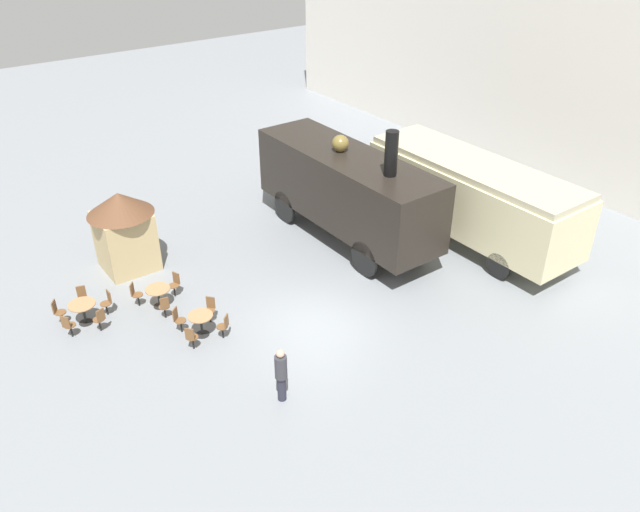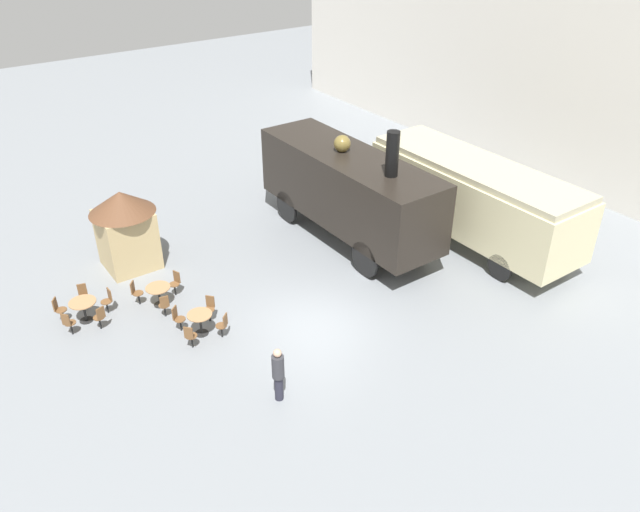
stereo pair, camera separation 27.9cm
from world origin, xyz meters
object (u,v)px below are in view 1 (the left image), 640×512
Objects in this scene: steam_locomotive at (347,187)px; cafe_table_near at (83,308)px; cafe_table_mid at (201,320)px; cafe_chair_0 at (107,301)px; ticket_kiosk at (123,227)px; cafe_table_far at (158,293)px; passenger_coach_vintage at (471,194)px; visitor_person at (281,373)px.

steam_locomotive is 10.00× the size of cafe_table_near.
cafe_chair_0 reaches higher than cafe_table_mid.
ticket_kiosk is (-2.44, 2.47, 1.09)m from cafe_table_near.
cafe_table_near is 2.38m from cafe_table_far.
cafe_chair_0 is (-0.59, -1.51, -0.04)m from cafe_table_far.
ticket_kiosk reaches higher than cafe_table_mid.
cafe_table_far is at bearing -103.57° from passenger_coach_vintage.
cafe_table_far is at bearing 156.77° from cafe_chair_0.
cafe_table_near is at bearing -135.36° from cafe_table_mid.
cafe_chair_0 is at bearing -160.15° from visitor_person.
cafe_table_near is 0.99× the size of cafe_chair_0.
cafe_table_near is at bearing -103.63° from cafe_table_far.
passenger_coach_vintage is 14.59m from cafe_table_near.
steam_locomotive is 9.63m from cafe_chair_0.
ticket_kiosk reaches higher than cafe_table_near.
steam_locomotive reaches higher than cafe_chair_0.
ticket_kiosk is at bearing 134.65° from cafe_table_near.
passenger_coach_vintage is 5.18× the size of visitor_person.
cafe_table_far is at bearing -89.97° from steam_locomotive.
cafe_table_mid is at bearing 44.64° from cafe_table_near.
cafe_chair_0 is 0.29× the size of ticket_kiosk.
visitor_person is 0.58× the size of ticket_kiosk.
cafe_table_near is at bearing -93.11° from steam_locomotive.
visitor_person is (3.24, -10.91, -0.97)m from passenger_coach_vintage.
passenger_coach_vintage is 13.04m from ticket_kiosk.
cafe_table_near is 1.09× the size of cafe_table_mid.
cafe_table_far is 0.47× the size of visitor_person.
cafe_chair_0 is (-0.03, 0.80, -0.08)m from cafe_table_near.
cafe_chair_0 reaches higher than cafe_table_far.
steam_locomotive is 8.36m from ticket_kiosk.
cafe_table_mid is (2.23, -7.51, -1.63)m from steam_locomotive.
cafe_chair_0 is 0.50× the size of visitor_person.
cafe_table_mid is at bearing -73.45° from steam_locomotive.
passenger_coach_vintage is 11.40× the size of cafe_table_mid.
steam_locomotive reaches higher than cafe_table_far.
cafe_chair_0 is at bearing -145.29° from cafe_table_mid.
steam_locomotive is 9.88× the size of cafe_chair_0.
passenger_coach_vintage is at bearing 106.55° from visitor_person.
cafe_table_near is 0.81m from cafe_chair_0.
visitor_person reaches higher than cafe_table_far.
ticket_kiosk is (-3.00, -7.79, -0.53)m from steam_locomotive.
cafe_table_mid is (-0.62, -11.37, -1.34)m from passenger_coach_vintage.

